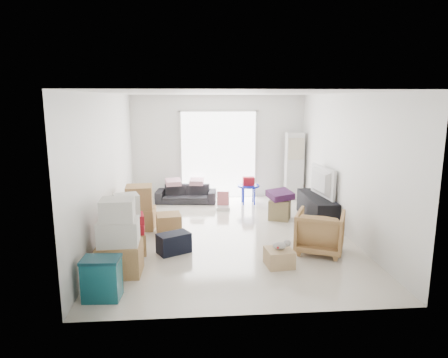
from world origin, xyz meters
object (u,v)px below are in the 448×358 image
object	(u,v)px
ottoman	(280,209)
kids_table	(248,185)
television	(317,193)
wood_crate	(279,258)
storage_bins	(102,278)
ac_tower	(294,166)
armchair	(320,230)
sofa	(186,191)
tv_console	(317,208)

from	to	relation	value
ottoman	kids_table	distance (m)	1.47
television	wood_crate	bearing A→B (deg)	144.16
storage_bins	kids_table	xyz separation A→B (m)	(2.60, 4.69, 0.20)
ac_tower	ottoman	world-z (taller)	ac_tower
armchair	wood_crate	bearing A→B (deg)	57.06
television	sofa	size ratio (longest dim) A/B	0.74
television	wood_crate	world-z (taller)	television
ac_tower	armchair	size ratio (longest dim) A/B	2.20
ac_tower	storage_bins	world-z (taller)	ac_tower
sofa	armchair	world-z (taller)	armchair
ac_tower	sofa	size ratio (longest dim) A/B	1.16
ac_tower	kids_table	xyz separation A→B (m)	(-1.25, -0.41, -0.39)
ottoman	wood_crate	distance (m)	2.54
ac_tower	kids_table	distance (m)	1.37
ottoman	television	bearing A→B (deg)	-7.02
ottoman	ac_tower	bearing A→B (deg)	66.90
tv_console	armchair	xyz separation A→B (m)	(-0.53, -1.85, 0.13)
ac_tower	sofa	bearing A→B (deg)	-176.95
storage_bins	wood_crate	bearing A→B (deg)	18.60
television	armchair	world-z (taller)	armchair
sofa	armchair	xyz separation A→B (m)	(2.33, -3.55, 0.10)
kids_table	wood_crate	world-z (taller)	kids_table
armchair	storage_bins	distance (m)	3.64
tv_console	television	world-z (taller)	television
ac_tower	tv_console	xyz separation A→B (m)	(0.05, -1.86, -0.61)
tv_console	armchair	world-z (taller)	armchair
tv_console	wood_crate	xyz separation A→B (m)	(-1.35, -2.38, -0.13)
storage_bins	wood_crate	distance (m)	2.69
kids_table	armchair	bearing A→B (deg)	-76.86
kids_table	storage_bins	bearing A→B (deg)	-119.01
ac_tower	armchair	world-z (taller)	ac_tower
sofa	kids_table	distance (m)	1.59
television	armchair	xyz separation A→B (m)	(-0.53, -1.85, -0.20)
armchair	sofa	bearing A→B (deg)	-32.56
storage_bins	kids_table	world-z (taller)	kids_table
ac_tower	kids_table	size ratio (longest dim) A/B	2.57
ac_tower	tv_console	size ratio (longest dim) A/B	1.11
ac_tower	sofa	world-z (taller)	ac_tower
tv_console	kids_table	size ratio (longest dim) A/B	2.32
television	tv_console	bearing A→B (deg)	-0.00
ottoman	kids_table	bearing A→B (deg)	110.37
television	wood_crate	xyz separation A→B (m)	(-1.35, -2.38, -0.46)
kids_table	television	bearing A→B (deg)	-48.08
television	sofa	bearing A→B (deg)	52.93
armchair	wood_crate	xyz separation A→B (m)	(-0.82, -0.53, -0.26)
sofa	storage_bins	world-z (taller)	sofa
ac_tower	wood_crate	size ratio (longest dim) A/B	4.25
ac_tower	wood_crate	distance (m)	4.49
ottoman	armchair	bearing A→B (deg)	-82.15
television	ottoman	xyz separation A→B (m)	(-0.80, 0.10, -0.38)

